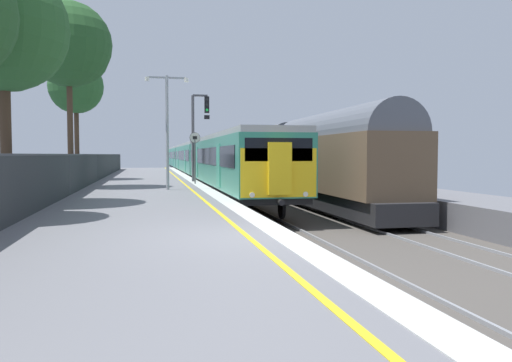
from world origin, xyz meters
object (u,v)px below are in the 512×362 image
(freight_train_adjacent_track, at_px, (247,156))
(signal_gantry, at_px, (197,128))
(background_tree_centre, at_px, (71,47))
(commuter_train_at_platform, at_px, (196,158))
(background_tree_left, at_px, (77,88))
(platform_lamp_mid, at_px, (167,122))
(speed_limit_sign, at_px, (195,151))
(background_tree_right, at_px, (7,32))

(freight_train_adjacent_track, height_order, signal_gantry, signal_gantry)
(background_tree_centre, bearing_deg, commuter_train_at_platform, 69.99)
(freight_train_adjacent_track, xyz_separation_m, background_tree_left, (-12.94, -8.82, 4.45))
(platform_lamp_mid, relative_size, background_tree_centre, 0.58)
(speed_limit_sign, xyz_separation_m, platform_lamp_mid, (-1.68, -4.51, 1.33))
(commuter_train_at_platform, relative_size, freight_train_adjacent_track, 1.12)
(freight_train_adjacent_track, relative_size, platform_lamp_mid, 10.76)
(platform_lamp_mid, bearing_deg, background_tree_centre, 151.97)
(platform_lamp_mid, bearing_deg, signal_gantry, 73.66)
(freight_train_adjacent_track, bearing_deg, commuter_train_at_platform, 129.82)
(signal_gantry, xyz_separation_m, background_tree_centre, (-6.57, -4.55, 3.63))
(freight_train_adjacent_track, bearing_deg, platform_lamp_mid, -110.90)
(freight_train_adjacent_track, bearing_deg, signal_gantry, -113.28)
(speed_limit_sign, bearing_deg, background_tree_right, -123.10)
(background_tree_left, distance_m, background_tree_centre, 8.59)
(signal_gantry, distance_m, speed_limit_sign, 2.87)
(background_tree_left, bearing_deg, commuter_train_at_platform, 56.72)
(commuter_train_at_platform, distance_m, freight_train_adjacent_track, 6.26)
(freight_train_adjacent_track, relative_size, background_tree_left, 7.30)
(signal_gantry, xyz_separation_m, background_tree_left, (-7.46, 3.94, 2.66))
(speed_limit_sign, bearing_deg, commuter_train_at_platform, 84.73)
(platform_lamp_mid, relative_size, background_tree_left, 0.68)
(background_tree_centre, bearing_deg, background_tree_left, 95.95)
(background_tree_centre, bearing_deg, freight_train_adjacent_track, 55.14)
(freight_train_adjacent_track, relative_size, signal_gantry, 10.84)
(platform_lamp_mid, bearing_deg, speed_limit_sign, 69.60)
(commuter_train_at_platform, xyz_separation_m, signal_gantry, (-1.48, -17.56, 2.02))
(commuter_train_at_platform, height_order, background_tree_centre, background_tree_centre)
(freight_train_adjacent_track, distance_m, platform_lamp_mid, 21.17)
(commuter_train_at_platform, distance_m, platform_lamp_mid, 24.85)
(freight_train_adjacent_track, xyz_separation_m, background_tree_right, (-12.85, -25.94, 4.13))
(speed_limit_sign, bearing_deg, background_tree_centre, -161.28)
(commuter_train_at_platform, distance_m, background_tree_centre, 24.20)
(speed_limit_sign, xyz_separation_m, background_tree_right, (-7.00, -10.74, 3.79))
(background_tree_right, bearing_deg, background_tree_left, 90.31)
(speed_limit_sign, height_order, background_tree_left, background_tree_left)
(speed_limit_sign, height_order, background_tree_centre, background_tree_centre)
(freight_train_adjacent_track, relative_size, background_tree_right, 7.32)
(commuter_train_at_platform, bearing_deg, speed_limit_sign, -95.27)
(commuter_train_at_platform, xyz_separation_m, platform_lamp_mid, (-3.52, -24.52, 1.89))
(commuter_train_at_platform, bearing_deg, signal_gantry, -94.83)
(speed_limit_sign, distance_m, background_tree_left, 10.39)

